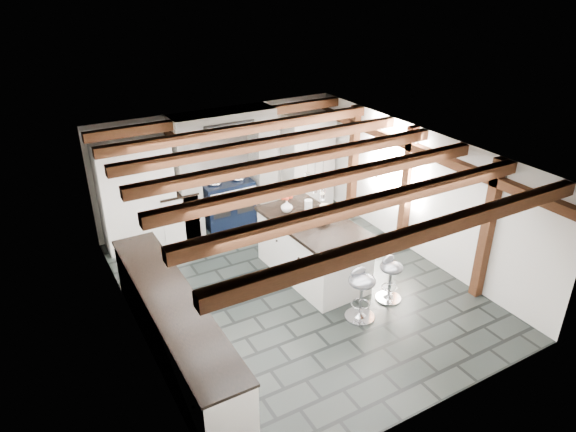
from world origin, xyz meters
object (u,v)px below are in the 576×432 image
range_cooker (228,202)px  bar_stool_near (390,274)px  kitchen_island (312,248)px  bar_stool_far (361,288)px

range_cooker → bar_stool_near: bearing=-73.2°
range_cooker → kitchen_island: 2.54m
range_cooker → bar_stool_near: 3.85m
bar_stool_far → kitchen_island: bearing=84.7°
bar_stool_near → bar_stool_far: bearing=-175.7°
range_cooker → kitchen_island: bearing=-80.0°
range_cooker → bar_stool_far: range_cooker is taller
kitchen_island → bar_stool_near: kitchen_island is taller
range_cooker → bar_stool_near: (1.11, -3.69, -0.00)m
range_cooker → bar_stool_far: bearing=-83.6°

